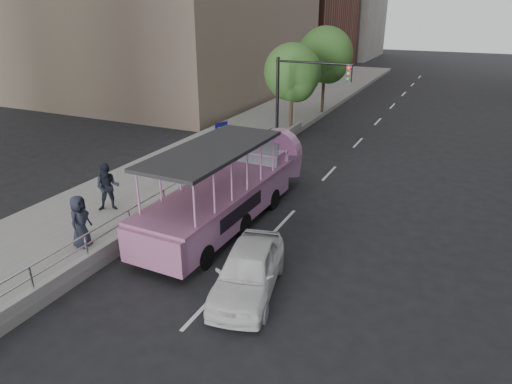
{
  "coord_description": "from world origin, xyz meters",
  "views": [
    {
      "loc": [
        6.8,
        -10.87,
        7.81
      ],
      "look_at": [
        0.5,
        2.51,
        1.71
      ],
      "focal_mm": 32.0,
      "sensor_mm": 36.0,
      "label": 1
    }
  ],
  "objects_px": {
    "parking_sign": "(222,147)",
    "street_tree_near": "(293,75)",
    "car": "(248,270)",
    "traffic_signal": "(298,91)",
    "street_tree_far": "(326,57)",
    "pedestrian_far": "(80,221)",
    "pedestrian_mid": "(108,187)",
    "duck_boat": "(232,189)"
  },
  "relations": [
    {
      "from": "duck_boat",
      "to": "pedestrian_mid",
      "type": "xyz_separation_m",
      "value": [
        -4.39,
        -2.0,
        0.06
      ]
    },
    {
      "from": "street_tree_near",
      "to": "street_tree_far",
      "type": "xyz_separation_m",
      "value": [
        0.2,
        6.0,
        0.49
      ]
    },
    {
      "from": "duck_boat",
      "to": "parking_sign",
      "type": "distance_m",
      "value": 3.51
    },
    {
      "from": "parking_sign",
      "to": "street_tree_far",
      "type": "relative_size",
      "value": 0.47
    },
    {
      "from": "pedestrian_mid",
      "to": "pedestrian_far",
      "type": "height_order",
      "value": "pedestrian_mid"
    },
    {
      "from": "car",
      "to": "street_tree_far",
      "type": "bearing_deg",
      "value": 89.53
    },
    {
      "from": "traffic_signal",
      "to": "pedestrian_mid",
      "type": "bearing_deg",
      "value": -108.46
    },
    {
      "from": "parking_sign",
      "to": "street_tree_near",
      "type": "relative_size",
      "value": 0.52
    },
    {
      "from": "parking_sign",
      "to": "car",
      "type": "bearing_deg",
      "value": -55.93
    },
    {
      "from": "pedestrian_mid",
      "to": "street_tree_far",
      "type": "bearing_deg",
      "value": 49.79
    },
    {
      "from": "duck_boat",
      "to": "pedestrian_mid",
      "type": "height_order",
      "value": "duck_boat"
    },
    {
      "from": "duck_boat",
      "to": "parking_sign",
      "type": "bearing_deg",
      "value": 125.37
    },
    {
      "from": "car",
      "to": "parking_sign",
      "type": "height_order",
      "value": "parking_sign"
    },
    {
      "from": "car",
      "to": "parking_sign",
      "type": "bearing_deg",
      "value": 111.44
    },
    {
      "from": "street_tree_near",
      "to": "street_tree_far",
      "type": "distance_m",
      "value": 6.02
    },
    {
      "from": "pedestrian_mid",
      "to": "parking_sign",
      "type": "distance_m",
      "value": 5.4
    },
    {
      "from": "pedestrian_far",
      "to": "traffic_signal",
      "type": "xyz_separation_m",
      "value": [
        2.51,
        13.62,
        2.3
      ]
    },
    {
      "from": "pedestrian_far",
      "to": "street_tree_near",
      "type": "height_order",
      "value": "street_tree_near"
    },
    {
      "from": "pedestrian_mid",
      "to": "traffic_signal",
      "type": "height_order",
      "value": "traffic_signal"
    },
    {
      "from": "pedestrian_far",
      "to": "traffic_signal",
      "type": "relative_size",
      "value": 0.34
    },
    {
      "from": "duck_boat",
      "to": "pedestrian_far",
      "type": "bearing_deg",
      "value": -124.91
    },
    {
      "from": "traffic_signal",
      "to": "street_tree_far",
      "type": "relative_size",
      "value": 0.81
    },
    {
      "from": "car",
      "to": "pedestrian_mid",
      "type": "height_order",
      "value": "pedestrian_mid"
    },
    {
      "from": "pedestrian_mid",
      "to": "street_tree_near",
      "type": "distance_m",
      "value": 14.8
    },
    {
      "from": "duck_boat",
      "to": "parking_sign",
      "type": "relative_size",
      "value": 3.25
    },
    {
      "from": "car",
      "to": "pedestrian_far",
      "type": "distance_m",
      "value": 6.03
    },
    {
      "from": "duck_boat",
      "to": "street_tree_far",
      "type": "distance_m",
      "value": 18.81
    },
    {
      "from": "pedestrian_far",
      "to": "traffic_signal",
      "type": "bearing_deg",
      "value": -21.72
    },
    {
      "from": "car",
      "to": "pedestrian_far",
      "type": "height_order",
      "value": "pedestrian_far"
    },
    {
      "from": "duck_boat",
      "to": "parking_sign",
      "type": "height_order",
      "value": "duck_boat"
    },
    {
      "from": "car",
      "to": "pedestrian_far",
      "type": "xyz_separation_m",
      "value": [
        -6.0,
        -0.38,
        0.49
      ]
    },
    {
      "from": "traffic_signal",
      "to": "parking_sign",
      "type": "bearing_deg",
      "value": -101.69
    },
    {
      "from": "duck_boat",
      "to": "pedestrian_far",
      "type": "height_order",
      "value": "duck_boat"
    },
    {
      "from": "traffic_signal",
      "to": "street_tree_near",
      "type": "distance_m",
      "value": 3.8
    },
    {
      "from": "pedestrian_mid",
      "to": "car",
      "type": "bearing_deg",
      "value": -51.24
    },
    {
      "from": "car",
      "to": "traffic_signal",
      "type": "distance_m",
      "value": 13.97
    },
    {
      "from": "duck_boat",
      "to": "street_tree_far",
      "type": "xyz_separation_m",
      "value": [
        -2.11,
        18.43,
        3.11
      ]
    },
    {
      "from": "car",
      "to": "pedestrian_mid",
      "type": "bearing_deg",
      "value": 149.99
    },
    {
      "from": "parking_sign",
      "to": "street_tree_far",
      "type": "distance_m",
      "value": 15.81
    },
    {
      "from": "street_tree_far",
      "to": "pedestrian_mid",
      "type": "bearing_deg",
      "value": -96.35
    },
    {
      "from": "traffic_signal",
      "to": "street_tree_far",
      "type": "xyz_separation_m",
      "value": [
        -1.4,
        9.43,
        0.81
      ]
    },
    {
      "from": "car",
      "to": "traffic_signal",
      "type": "xyz_separation_m",
      "value": [
        -3.49,
        13.24,
        2.8
      ]
    }
  ]
}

